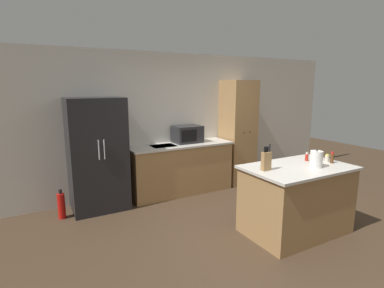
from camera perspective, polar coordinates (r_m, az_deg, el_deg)
name	(u,v)px	position (r m, az deg, el deg)	size (l,w,h in m)	color
ground_plane	(264,233)	(4.43, 13.58, -16.15)	(14.00, 14.00, 0.00)	#423021
wall_back	(185,122)	(5.90, -1.25, 4.23)	(7.20, 0.06, 2.60)	beige
refrigerator	(97,155)	(5.04, -17.57, -1.95)	(0.87, 0.67, 1.82)	black
back_counter	(181,168)	(5.66, -2.15, -4.63)	(1.97, 0.62, 0.94)	#9E7547
pantry_cabinet	(238,132)	(6.24, 8.73, 2.18)	(0.59, 0.60, 2.11)	#9E7547
kitchen_island	(296,199)	(4.41, 19.22, -9.90)	(1.44, 0.91, 0.94)	#9E7547
microwave	(187,134)	(5.67, -0.91, 1.89)	(0.52, 0.39, 0.32)	#232326
knife_block	(266,161)	(3.91, 13.96, -3.08)	(0.12, 0.06, 0.34)	#9E7547
spice_bottle_tall_dark	(332,158)	(4.60, 25.13, -2.40)	(0.05, 0.05, 0.16)	#563319
spice_bottle_short_red	(307,157)	(4.60, 21.00, -2.31)	(0.05, 0.05, 0.12)	#B2281E
spice_bottle_amber_oil	(313,157)	(4.59, 22.13, -2.24)	(0.06, 0.06, 0.16)	orange
spice_bottle_green_herb	(327,158)	(4.68, 24.34, -2.46)	(0.06, 0.06, 0.10)	beige
spice_bottle_pale_salt	(319,155)	(4.77, 22.99, -1.93)	(0.04, 0.04, 0.14)	#B2281E
kettle	(316,159)	(4.29, 22.60, -2.67)	(0.16, 0.16, 0.24)	white
fire_extinguisher	(61,206)	(5.06, -23.62, -10.69)	(0.11, 0.11, 0.46)	red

